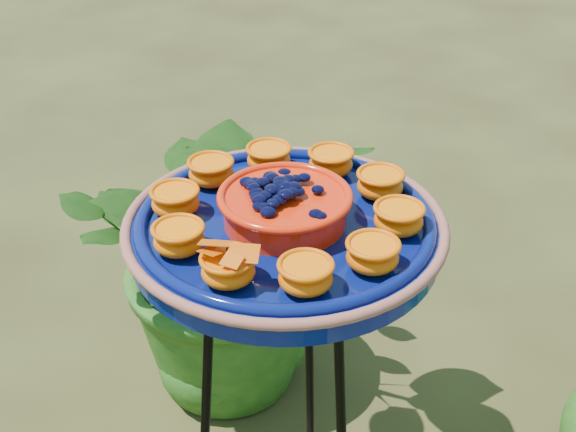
% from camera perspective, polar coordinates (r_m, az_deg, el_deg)
% --- Properties ---
extents(tripod_stand, '(0.37, 0.37, 0.85)m').
position_cam_1_polar(tripod_stand, '(1.34, -0.18, -14.09)').
color(tripod_stand, black).
rests_on(tripod_stand, ground).
extents(feeder_dish, '(0.51, 0.51, 0.10)m').
position_cam_1_polar(feeder_dish, '(1.10, -0.21, -0.52)').
color(feeder_dish, '#071154').
rests_on(feeder_dish, tripod_stand).
extents(shrub_back_left, '(0.95, 0.92, 0.81)m').
position_cam_1_polar(shrub_back_left, '(1.93, -3.67, -2.06)').
color(shrub_back_left, '#1B4913').
rests_on(shrub_back_left, ground).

